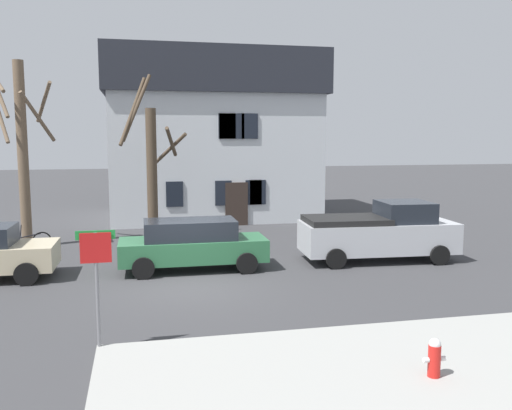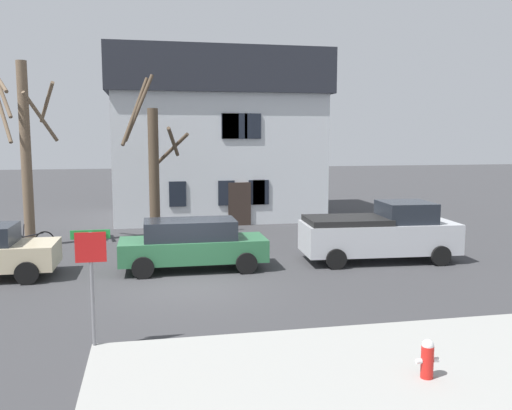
# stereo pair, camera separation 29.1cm
# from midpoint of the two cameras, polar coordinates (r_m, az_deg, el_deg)

# --- Properties ---
(ground_plane) EXTENTS (120.00, 120.00, 0.00)m
(ground_plane) POSITION_cam_midpoint_polar(r_m,az_deg,el_deg) (16.03, -7.56, -8.46)
(ground_plane) COLOR #38383A
(sidewalk_slab) EXTENTS (10.79, 6.26, 0.12)m
(sidewalk_slab) POSITION_cam_midpoint_polar(r_m,az_deg,el_deg) (9.96, 15.79, -18.35)
(sidewalk_slab) COLOR #999993
(sidewalk_slab) RESTS_ON ground_plane
(building_main) EXTENTS (11.02, 7.55, 8.60)m
(building_main) POSITION_cam_midpoint_polar(r_m,az_deg,el_deg) (29.60, -4.99, 7.35)
(building_main) COLOR silver
(building_main) RESTS_ON ground_plane
(tree_bare_near) EXTENTS (2.40, 2.45, 7.17)m
(tree_bare_near) POSITION_cam_midpoint_polar(r_m,az_deg,el_deg) (22.79, -23.71, 5.57)
(tree_bare_near) COLOR brown
(tree_bare_near) RESTS_ON ground_plane
(tree_bare_mid) EXTENTS (2.72, 2.48, 6.83)m
(tree_bare_mid) POSITION_cam_midpoint_polar(r_m,az_deg,el_deg) (22.11, -11.29, 3.95)
(tree_bare_mid) COLOR #4C3D2D
(tree_bare_mid) RESTS_ON ground_plane
(car_green_wagon) EXTENTS (4.72, 1.96, 1.64)m
(car_green_wagon) POSITION_cam_midpoint_polar(r_m,az_deg,el_deg) (17.74, -7.18, -4.06)
(car_green_wagon) COLOR #2D6B42
(car_green_wagon) RESTS_ON ground_plane
(pickup_truck_silver) EXTENTS (5.43, 2.45, 2.06)m
(pickup_truck_silver) POSITION_cam_midpoint_polar(r_m,az_deg,el_deg) (19.39, 12.40, -2.81)
(pickup_truck_silver) COLOR #B7BABF
(pickup_truck_silver) RESTS_ON ground_plane
(fire_hydrant) EXTENTS (0.42, 0.22, 0.70)m
(fire_hydrant) POSITION_cam_midpoint_polar(r_m,az_deg,el_deg) (10.31, 17.42, -14.96)
(fire_hydrant) COLOR red
(fire_hydrant) RESTS_ON sidewalk_slab
(street_sign_pole) EXTENTS (0.76, 0.07, 2.48)m
(street_sign_pole) POSITION_cam_midpoint_polar(r_m,az_deg,el_deg) (11.28, -17.12, -6.25)
(street_sign_pole) COLOR slate
(street_sign_pole) RESTS_ON ground_plane
(bicycle_leaning) EXTENTS (1.71, 0.47, 1.03)m
(bicycle_leaning) POSITION_cam_midpoint_polar(r_m,az_deg,el_deg) (22.30, -23.24, -3.57)
(bicycle_leaning) COLOR black
(bicycle_leaning) RESTS_ON ground_plane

